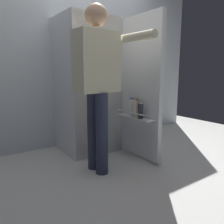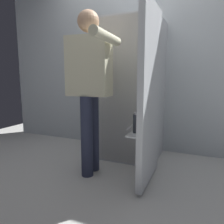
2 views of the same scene
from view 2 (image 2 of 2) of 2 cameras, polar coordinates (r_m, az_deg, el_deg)
ground_plane at (r=2.35m, az=0.98°, el=-15.80°), size 5.64×5.64×0.00m
kitchen_wall at (r=3.04m, az=8.07°, el=13.48°), size 4.40×0.10×2.45m
refrigerator at (r=2.62m, az=5.95°, el=5.54°), size 0.71×1.27×1.66m
person at (r=2.15m, az=-5.82°, el=8.61°), size 0.55×0.72×1.62m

